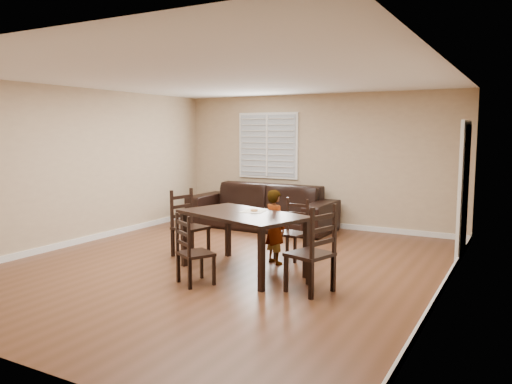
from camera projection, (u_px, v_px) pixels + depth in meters
ground at (225, 265)px, 7.32m from camera, size 7.00×7.00×0.00m
room at (233, 141)px, 7.24m from camera, size 6.04×7.04×2.72m
dining_table at (243, 219)px, 6.89m from camera, size 1.99×1.49×0.83m
chair_near at (295, 231)px, 7.70m from camera, size 0.47×0.44×0.92m
chair_far at (188, 253)px, 6.32m from camera, size 0.55×0.54×0.92m
chair_left at (185, 225)px, 7.88m from camera, size 0.52×0.55×1.04m
chair_right at (318, 254)px, 5.95m from camera, size 0.58×0.60×1.09m
child at (275, 227)px, 7.36m from camera, size 0.48×0.42×1.11m
napkin at (253, 211)px, 7.02m from camera, size 0.37×0.37×0.00m
donut at (254, 210)px, 7.00m from camera, size 0.11×0.11×0.04m
sofa at (261, 206)px, 10.11m from camera, size 3.01×1.21×0.87m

